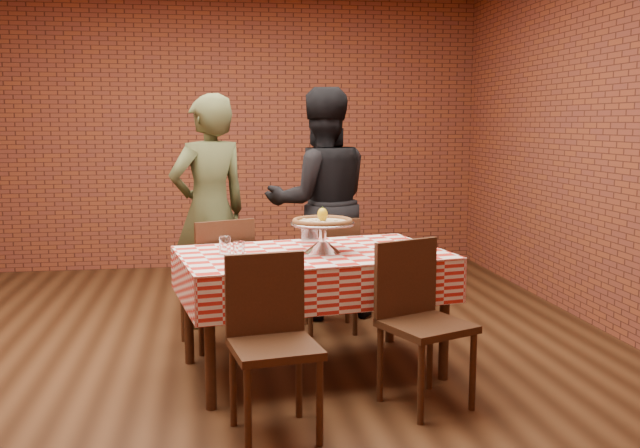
# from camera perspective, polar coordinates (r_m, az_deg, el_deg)

# --- Properties ---
(ground) EXTENTS (6.00, 6.00, 0.00)m
(ground) POSITION_cam_1_polar(r_m,az_deg,el_deg) (4.86, -7.03, -10.37)
(ground) COLOR black
(ground) RESTS_ON ground
(back_wall) EXTENTS (5.50, 0.00, 5.50)m
(back_wall) POSITION_cam_1_polar(r_m,az_deg,el_deg) (7.61, -7.95, 7.43)
(back_wall) COLOR brown
(back_wall) RESTS_ON ground
(table) EXTENTS (1.71, 1.20, 0.75)m
(table) POSITION_cam_1_polar(r_m,az_deg,el_deg) (4.42, -0.63, -7.12)
(table) COLOR #3B2012
(table) RESTS_ON ground
(tablecloth) EXTENTS (1.75, 1.24, 0.27)m
(tablecloth) POSITION_cam_1_polar(r_m,az_deg,el_deg) (4.37, -0.63, -3.98)
(tablecloth) COLOR red
(tablecloth) RESTS_ON table
(pizza_stand) EXTENTS (0.53, 0.53, 0.18)m
(pizza_stand) POSITION_cam_1_polar(r_m,az_deg,el_deg) (4.31, 0.20, -1.10)
(pizza_stand) COLOR silver
(pizza_stand) RESTS_ON tablecloth
(pizza) EXTENTS (0.48, 0.48, 0.03)m
(pizza) POSITION_cam_1_polar(r_m,az_deg,el_deg) (4.30, 0.20, 0.15)
(pizza) COLOR #C4B48C
(pizza) RESTS_ON pizza_stand
(lemon) EXTENTS (0.08, 0.08, 0.08)m
(lemon) POSITION_cam_1_polar(r_m,az_deg,el_deg) (4.29, 0.20, 0.76)
(lemon) COLOR yellow
(lemon) RESTS_ON pizza
(water_glass_left) EXTENTS (0.08, 0.08, 0.11)m
(water_glass_left) POSITION_cam_1_polar(r_m,az_deg,el_deg) (4.09, -6.53, -2.15)
(water_glass_left) COLOR white
(water_glass_left) RESTS_ON tablecloth
(water_glass_right) EXTENTS (0.08, 0.08, 0.11)m
(water_glass_right) POSITION_cam_1_polar(r_m,az_deg,el_deg) (4.27, -7.63, -1.74)
(water_glass_right) COLOR white
(water_glass_right) RESTS_ON tablecloth
(side_plate) EXTENTS (0.17, 0.17, 0.01)m
(side_plate) POSITION_cam_1_polar(r_m,az_deg,el_deg) (4.40, 5.60, -2.07)
(side_plate) COLOR white
(side_plate) RESTS_ON tablecloth
(sweetener_packet_a) EXTENTS (0.06, 0.05, 0.00)m
(sweetener_packet_a) POSITION_cam_1_polar(r_m,az_deg,el_deg) (4.43, 7.66, -2.06)
(sweetener_packet_a) COLOR white
(sweetener_packet_a) RESTS_ON tablecloth
(sweetener_packet_b) EXTENTS (0.05, 0.04, 0.00)m
(sweetener_packet_b) POSITION_cam_1_polar(r_m,az_deg,el_deg) (4.45, 7.24, -2.02)
(sweetener_packet_b) COLOR white
(sweetener_packet_b) RESTS_ON tablecloth
(condiment_caddy) EXTENTS (0.11, 0.09, 0.15)m
(condiment_caddy) POSITION_cam_1_polar(r_m,az_deg,el_deg) (4.63, -0.91, -0.61)
(condiment_caddy) COLOR silver
(condiment_caddy) RESTS_ON tablecloth
(chair_near_left) EXTENTS (0.47, 0.47, 0.89)m
(chair_near_left) POSITION_cam_1_polar(r_m,az_deg,el_deg) (3.53, -3.67, -9.99)
(chair_near_left) COLOR #3B2012
(chair_near_left) RESTS_ON ground
(chair_near_right) EXTENTS (0.54, 0.54, 0.90)m
(chair_near_right) POSITION_cam_1_polar(r_m,az_deg,el_deg) (3.92, 8.56, -8.14)
(chair_near_right) COLOR #3B2012
(chair_near_right) RESTS_ON ground
(chair_far_left) EXTENTS (0.54, 0.54, 0.90)m
(chair_far_left) POSITION_cam_1_polar(r_m,az_deg,el_deg) (4.98, -8.38, -4.59)
(chair_far_left) COLOR #3B2012
(chair_far_left) RESTS_ON ground
(chair_far_right) EXTENTS (0.39, 0.39, 0.86)m
(chair_far_right) POSITION_cam_1_polar(r_m,az_deg,el_deg) (5.28, 0.79, -3.97)
(chair_far_right) COLOR #3B2012
(chair_far_right) RESTS_ON ground
(diner_olive) EXTENTS (0.76, 0.67, 1.75)m
(diner_olive) POSITION_cam_1_polar(r_m,az_deg,el_deg) (5.41, -8.87, 1.01)
(diner_olive) COLOR #434929
(diner_olive) RESTS_ON ground
(diner_black) EXTENTS (0.93, 0.75, 1.81)m
(diner_black) POSITION_cam_1_polar(r_m,az_deg,el_deg) (5.61, 0.05, 1.67)
(diner_black) COLOR black
(diner_black) RESTS_ON ground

